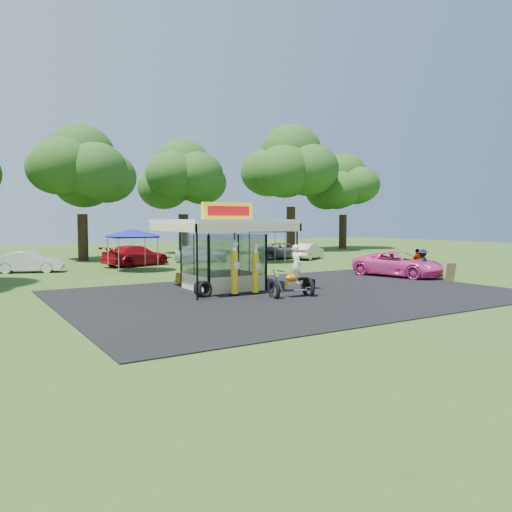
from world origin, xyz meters
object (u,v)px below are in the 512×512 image
Objects in this scene: bg_car_b at (136,256)px; bg_car_d at (285,251)px; gas_station_kiosk at (223,253)px; spectator_east_b at (417,262)px; bg_car_a at (29,262)px; bg_car_c at (201,253)px; gas_pump_left at (235,269)px; motorcycle at (295,276)px; spectator_east_a at (422,264)px; tent_west at (132,233)px; bg_car_e at (308,251)px; tent_east at (263,228)px; gas_pump_right at (255,270)px; kiosk_car at (203,275)px; a_frame_sign at (449,272)px; pink_sedan at (399,264)px.

bg_car_d is at bearing -110.68° from bg_car_b.
bg_car_b is 1.04× the size of bg_car_d.
spectator_east_b is (13.27, -0.48, -0.98)m from gas_station_kiosk.
bg_car_c reaches higher than bg_car_a.
gas_pump_left reaches higher than motorcycle.
bg_car_c is at bearing -87.33° from spectator_east_a.
tent_west is (5.98, -2.52, 1.84)m from bg_car_a.
tent_west reaches higher than gas_pump_left.
bg_car_c is 1.02× the size of bg_car_e.
bg_car_b is at bearing 166.60° from tent_east.
spectator_east_a reaches higher than spectator_east_b.
gas_pump_left is 1.01m from gas_pump_right.
spectator_east_a is at bearing 1.55° from gas_pump_left.
bg_car_b is 1.20× the size of tent_east.
bg_car_b is at bearing 100.05° from motorcycle.
tent_east reaches higher than bg_car_a.
bg_car_b reaches higher than bg_car_a.
tent_west is at bearing 91.34° from gas_pump_left.
gas_station_kiosk reaches higher than spectator_east_a.
bg_car_b is at bearing 118.66° from bg_car_c.
gas_station_kiosk is 3.20× the size of spectator_east_a.
bg_car_c is 7.85m from bg_car_d.
tent_east reaches higher than spectator_east_a.
bg_car_d is (13.53, 16.95, -0.42)m from gas_pump_right.
bg_car_b is 1.26× the size of bg_car_e.
bg_car_c is at bearing 72.06° from gas_pump_right.
bg_car_e is (15.31, 10.85, 0.21)m from kiosk_car.
gas_pump_left is at bearing 8.05° from spectator_east_b.
kiosk_car is 0.55× the size of bg_car_d.
bg_car_c is (5.58, 0.63, -0.03)m from bg_car_b.
motorcycle is 1.48× the size of spectator_east_b.
tent_west is (-13.08, 14.69, 2.01)m from a_frame_sign.
bg_car_a is 0.79× the size of bg_car_b.
gas_pump_right is 0.84× the size of kiosk_car.
tent_east reaches higher than tent_west.
gas_station_kiosk reaches higher than kiosk_car.
tent_east is at bearing -74.01° from bg_car_a.
spectator_east_a is 0.41× the size of bg_car_a.
bg_car_a is (-18.37, 14.22, -0.06)m from pink_sedan.
gas_pump_right reaches higher than pink_sedan.
a_frame_sign is at bearing -115.29° from kiosk_car.
spectator_east_b is at bearing -2.07° from gas_station_kiosk.
motorcycle is at bearing -81.32° from tent_west.
bg_car_c is (-6.01, 17.14, -0.11)m from spectator_east_a.
tent_west is at bearing 106.08° from motorcycle.
gas_pump_left is 1.04× the size of motorcycle.
motorcycle is 0.44× the size of pink_sedan.
motorcycle is at bearing -134.69° from bg_car_a.
gas_pump_right is (1.00, -0.13, -0.06)m from gas_pump_left.
a_frame_sign is at bearing -112.04° from bg_car_a.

